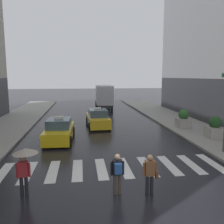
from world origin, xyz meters
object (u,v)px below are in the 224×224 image
(pedestrian_with_backpack, at_px, (117,171))
(planter_mid_block, at_px, (183,119))
(box_truck, at_px, (104,96))
(planter_near_corner, at_px, (215,128))
(pedestrian_with_umbrella, at_px, (24,159))
(pedestrian_with_handbag, at_px, (150,173))
(taxi_lead, at_px, (59,131))
(taxi_second, at_px, (98,119))

(pedestrian_with_backpack, height_order, planter_mid_block, planter_mid_block)
(box_truck, bearing_deg, planter_near_corner, -69.83)
(pedestrian_with_umbrella, distance_m, pedestrian_with_handbag, 4.86)
(box_truck, distance_m, pedestrian_with_umbrella, 25.00)
(pedestrian_with_handbag, distance_m, planter_mid_block, 12.65)
(taxi_lead, xyz_separation_m, taxi_second, (3.10, 4.47, 0.00))
(taxi_second, height_order, box_truck, box_truck)
(planter_mid_block, bearing_deg, taxi_second, 164.40)
(taxi_second, xyz_separation_m, pedestrian_with_umbrella, (-3.69, -12.50, 0.79))
(pedestrian_with_umbrella, xyz_separation_m, pedestrian_with_handbag, (4.80, -0.54, -0.58))
(planter_near_corner, distance_m, planter_mid_block, 3.70)
(taxi_second, distance_m, pedestrian_with_backpack, 12.82)
(taxi_lead, relative_size, pedestrian_with_backpack, 2.79)
(taxi_second, height_order, planter_mid_block, taxi_second)
(box_truck, relative_size, planter_near_corner, 4.76)
(pedestrian_with_backpack, height_order, pedestrian_with_handbag, same)
(planter_mid_block, bearing_deg, planter_near_corner, -77.60)
(pedestrian_with_handbag, bearing_deg, taxi_lead, 116.11)
(taxi_lead, bearing_deg, pedestrian_with_umbrella, -94.24)
(taxi_lead, xyz_separation_m, box_truck, (4.83, 16.37, 1.13))
(pedestrian_with_umbrella, xyz_separation_m, planter_mid_block, (11.09, 10.43, -0.64))
(pedestrian_with_umbrella, bearing_deg, taxi_second, 73.53)
(pedestrian_with_umbrella, xyz_separation_m, pedestrian_with_backpack, (3.55, -0.32, -0.54))
(taxi_second, height_order, pedestrian_with_handbag, taxi_second)
(taxi_lead, relative_size, planter_mid_block, 2.88)
(pedestrian_with_backpack, bearing_deg, box_truck, 85.64)
(taxi_lead, bearing_deg, planter_near_corner, -6.16)
(pedestrian_with_backpack, xyz_separation_m, pedestrian_with_handbag, (1.25, -0.22, -0.04))
(taxi_lead, distance_m, pedestrian_with_handbag, 9.55)
(pedestrian_with_backpack, xyz_separation_m, planter_mid_block, (7.55, 10.75, -0.10))
(pedestrian_with_umbrella, distance_m, pedestrian_with_backpack, 3.60)
(pedestrian_with_umbrella, bearing_deg, box_truck, 77.45)
(taxi_second, bearing_deg, pedestrian_with_handbag, -85.16)
(pedestrian_with_handbag, bearing_deg, pedestrian_with_umbrella, 173.53)
(pedestrian_with_umbrella, relative_size, planter_mid_block, 1.21)
(box_truck, relative_size, pedestrian_with_umbrella, 3.92)
(taxi_second, xyz_separation_m, box_truck, (1.74, 11.90, 1.13))
(pedestrian_with_handbag, height_order, planter_mid_block, planter_mid_block)
(box_truck, xyz_separation_m, pedestrian_with_backpack, (-1.88, -24.72, -0.88))
(box_truck, distance_m, pedestrian_with_handbag, 24.97)
(planter_mid_block, bearing_deg, box_truck, 112.07)
(pedestrian_with_umbrella, bearing_deg, planter_mid_block, 43.23)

